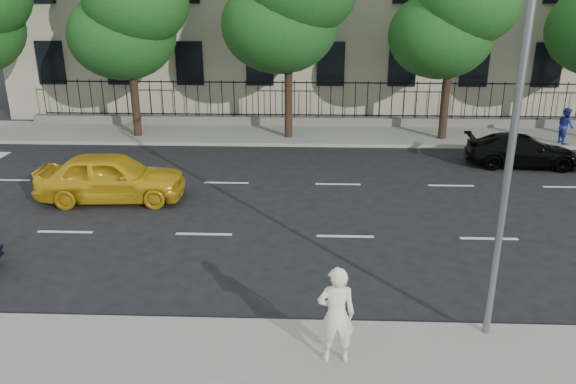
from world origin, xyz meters
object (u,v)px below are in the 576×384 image
Objects in this scene: yellow_taxi at (112,177)px; woman_near at (336,315)px; black_sedan at (522,151)px; street_light at (511,73)px.

woman_near is at bearing -143.82° from yellow_taxi.
black_sedan is at bearing -76.62° from yellow_taxi.
yellow_taxi is 1.10× the size of black_sedan.
black_sedan is 2.27× the size of woman_near.
street_light is 5.29m from woman_near.
street_light is 1.88× the size of black_sedan.
street_light is 4.27× the size of woman_near.
yellow_taxi is 10.90m from woman_near.
black_sedan is at bearing 67.10° from street_light.
street_light is 13.06m from black_sedan.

